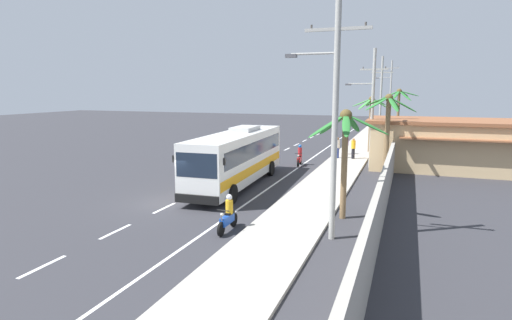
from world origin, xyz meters
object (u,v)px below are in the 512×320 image
palm_second (345,140)px  pedestrian_near_kerb (353,148)px  motorcycle_beside_bus (300,157)px  utility_pole_nearest (334,112)px  pedestrian_far_walk (338,147)px  utility_pole_mid (372,106)px  roadside_building (467,145)px  utility_pole_far (381,98)px  motorcycle_trailing (228,216)px  palm_third (371,113)px  utility_pole_distant (390,93)px  pedestrian_midwalk (347,145)px  palm_nearest (388,119)px  coach_bus_foreground (238,156)px  palm_fourth (399,103)px

palm_second → pedestrian_near_kerb: bearing=95.5°
motorcycle_beside_bus → utility_pole_nearest: (5.27, -15.76, 4.48)m
pedestrian_far_walk → utility_pole_mid: 5.57m
roadside_building → utility_pole_far: bearing=115.9°
motorcycle_trailing → roadside_building: size_ratio=0.14×
utility_pole_far → palm_third: utility_pole_far is taller
palm_third → utility_pole_distant: bearing=88.9°
pedestrian_near_kerb → pedestrian_far_walk: size_ratio=0.98×
pedestrian_near_kerb → utility_pole_nearest: bearing=28.0°
pedestrian_far_walk → palm_third: palm_third is taller
pedestrian_midwalk → utility_pole_distant: utility_pole_distant is taller
palm_nearest → palm_second: size_ratio=1.12×
utility_pole_far → roadside_building: (7.36, -15.14, -3.14)m
coach_bus_foreground → roadside_building: roadside_building is taller
utility_pole_far → palm_nearest: (1.75, -18.82, -1.11)m
pedestrian_far_walk → palm_fourth: 13.23m
utility_pole_far → pedestrian_far_walk: bearing=-100.4°
pedestrian_far_walk → utility_pole_nearest: utility_pole_nearest is taller
palm_second → palm_fourth: palm_fourth is taller
motorcycle_trailing → utility_pole_mid: bearing=76.0°
palm_third → palm_fourth: size_ratio=0.88×
utility_pole_far → palm_third: bearing=-91.6°
utility_pole_far → palm_nearest: bearing=-84.7°
utility_pole_distant → pedestrian_far_walk: bearing=-95.2°
utility_pole_nearest → palm_fourth: bearing=87.1°
pedestrian_midwalk → utility_pole_nearest: size_ratio=0.18×
coach_bus_foreground → palm_nearest: (8.61, 7.06, 2.05)m
pedestrian_near_kerb → utility_pole_nearest: (1.58, -19.80, 4.08)m
coach_bus_foreground → utility_pole_mid: 12.03m
utility_pole_nearest → palm_nearest: utility_pole_nearest is taller
palm_fourth → pedestrian_far_walk: bearing=-110.8°
motorcycle_beside_bus → roadside_building: (12.26, 2.60, 1.22)m
pedestrian_near_kerb → motorcycle_trailing: bearing=15.8°
palm_third → palm_fourth: palm_fourth is taller
motorcycle_beside_bus → pedestrian_midwalk: bearing=66.5°
palm_fourth → palm_nearest: bearing=-90.8°
pedestrian_near_kerb → pedestrian_far_walk: (-1.33, -0.10, 0.02)m
palm_second → pedestrian_far_walk: bearing=100.0°
utility_pole_mid → roadside_building: bearing=13.0°
utility_pole_distant → coach_bus_foreground: bearing=-99.5°
palm_fourth → pedestrian_near_kerb: bearing=-105.1°
motorcycle_trailing → palm_nearest: palm_nearest is taller
pedestrian_far_walk → palm_fourth: (4.52, 11.93, 3.51)m
palm_fourth → motorcycle_beside_bus: bearing=-113.5°
motorcycle_trailing → pedestrian_far_walk: 20.29m
palm_second → utility_pole_nearest: bearing=-91.1°
coach_bus_foreground → palm_fourth: (8.85, 24.02, 2.71)m
pedestrian_midwalk → utility_pole_far: utility_pole_far is taller
utility_pole_mid → utility_pole_far: bearing=91.4°
pedestrian_far_walk → motorcycle_beside_bus: bearing=11.2°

